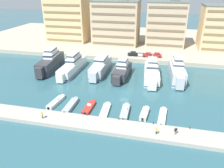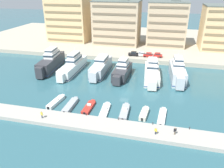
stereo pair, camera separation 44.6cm
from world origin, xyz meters
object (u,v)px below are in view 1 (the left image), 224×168
Objects in this scene: car_red_mid_left at (148,55)px; yacht_charcoal_far_left at (50,62)px; motorboat_white_far_left at (56,102)px; pedestrian_far_side at (156,130)px; yacht_white_left at (73,65)px; car_red_center_left at (157,55)px; yacht_ivory_center at (152,72)px; motorboat_white_mid_right at (162,116)px; yacht_silver_center_right at (177,71)px; pedestrian_near_edge at (42,114)px; motorboat_red_mid_left at (89,107)px; motorboat_white_center_left at (105,111)px; yacht_silver_mid_left at (101,67)px; yacht_charcoal_center_left at (122,71)px; car_white_left at (141,54)px; motorboat_grey_left at (71,105)px; car_black_far_left at (133,53)px; motorboat_grey_center at (125,112)px; motorboat_cream_center_right at (145,113)px; pedestrian_mid_deck at (176,130)px.

yacht_charcoal_far_left is at bearing -152.34° from car_red_mid_left.
motorboat_white_far_left is 4.92× the size of pedestrian_far_side.
yacht_white_left is 34.28m from car_red_center_left.
yacht_white_left is (8.72, -0.36, -0.50)m from yacht_charcoal_far_left.
motorboat_white_mid_right is at bearing -80.10° from yacht_ivory_center.
yacht_silver_center_right is at bearing 80.98° from pedestrian_far_side.
motorboat_white_mid_right is (40.71, -23.80, -2.44)m from yacht_charcoal_far_left.
motorboat_red_mid_left is at bearing 43.39° from pedestrian_near_edge.
motorboat_white_center_left is at bearing -99.44° from car_red_mid_left.
yacht_silver_center_right is at bearing 0.16° from yacht_silver_mid_left.
yacht_charcoal_center_left is 22.64m from motorboat_red_mid_left.
car_red_mid_left is at bearing -10.38° from car_white_left.
yacht_silver_center_right is 36.71m from motorboat_grey_left.
pedestrian_near_edge is at bearing 180.00° from pedestrian_far_side.
yacht_white_left is at bearing -178.13° from yacht_silver_center_right.
motorboat_white_center_left is 1.92× the size of car_white_left.
yacht_charcoal_center_left is at bearing -92.82° from car_black_far_left.
yacht_charcoal_center_left is 23.26m from motorboat_grey_center.
car_black_far_left is at bearing 32.90° from yacht_charcoal_far_left.
motorboat_white_center_left is 1.03× the size of motorboat_grey_center.
car_red_mid_left is (6.19, -0.16, 0.00)m from car_black_far_left.
motorboat_grey_left is 44.94m from car_red_mid_left.
motorboat_grey_center is (4.87, 0.25, 0.18)m from motorboat_white_center_left.
yacht_silver_mid_left is 24.89m from motorboat_grey_left.
car_black_far_left is 2.67× the size of pedestrian_far_side.
car_red_center_left is (24.06, 41.59, 2.13)m from motorboat_white_far_left.
motorboat_grey_left is 1.02× the size of motorboat_white_mid_right.
motorboat_white_center_left is at bearing -175.91° from motorboat_cream_center_right.
yacht_ivory_center is 18.78m from car_red_center_left.
pedestrian_mid_deck is at bearing -72.29° from car_black_far_left.
motorboat_white_far_left reaches higher than motorboat_white_mid_right.
yacht_silver_mid_left reaches higher than motorboat_grey_left.
yacht_white_left reaches higher than motorboat_grey_center.
yacht_charcoal_far_left is 36.39m from motorboat_white_center_left.
motorboat_white_center_left is (13.62, -1.12, -0.12)m from motorboat_white_far_left.
motorboat_grey_left is 1.34× the size of motorboat_cream_center_right.
yacht_silver_center_right is at bearing 80.81° from motorboat_white_mid_right.
motorboat_cream_center_right is 1.46× the size of car_white_left.
motorboat_grey_left is at bearing 178.47° from motorboat_white_center_left.
car_red_mid_left is (-6.75, 41.61, 2.22)m from motorboat_white_mid_right.
motorboat_cream_center_right is at bearing -39.92° from yacht_white_left.
yacht_white_left is at bearing -139.77° from car_white_left.
motorboat_white_far_left is at bearing 168.86° from motorboat_grey_left.
yacht_silver_mid_left is 12.44× the size of pedestrian_far_side.
yacht_silver_mid_left reaches higher than pedestrian_near_edge.
pedestrian_far_side is (-5.13, -32.34, -0.91)m from yacht_silver_center_right.
yacht_white_left is 1.36× the size of yacht_charcoal_center_left.
motorboat_cream_center_right is at bearing 177.61° from motorboat_white_mid_right.
yacht_charcoal_center_left is at bearing -118.11° from car_red_center_left.
motorboat_grey_center is at bearing -88.69° from car_white_left.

